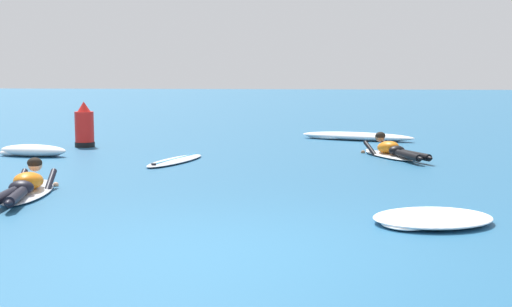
# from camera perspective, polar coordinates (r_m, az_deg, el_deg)

# --- Properties ---
(ground_plane) EXTENTS (120.00, 120.00, 0.00)m
(ground_plane) POSITION_cam_1_polar(r_m,az_deg,el_deg) (16.69, 3.25, 0.65)
(ground_plane) COLOR #235B84
(surfer_near) EXTENTS (0.94, 2.46, 0.55)m
(surfer_near) POSITION_cam_1_polar(r_m,az_deg,el_deg) (10.31, -18.42, -2.61)
(surfer_near) COLOR silver
(surfer_near) RESTS_ON ground
(surfer_far) EXTENTS (1.37, 2.43, 0.54)m
(surfer_far) POSITION_cam_1_polar(r_m,az_deg,el_deg) (14.56, 11.15, 0.22)
(surfer_far) COLOR white
(surfer_far) RESTS_ON ground
(drifting_surfboard) EXTENTS (0.99, 2.19, 0.16)m
(drifting_surfboard) POSITION_cam_1_polar(r_m,az_deg,el_deg) (13.64, -6.69, -0.58)
(drifting_surfboard) COLOR silver
(drifting_surfboard) RESTS_ON ground
(whitewater_front) EXTENTS (1.58, 0.79, 0.25)m
(whitewater_front) POSITION_cam_1_polar(r_m,az_deg,el_deg) (15.26, -17.87, 0.22)
(whitewater_front) COLOR white
(whitewater_front) RESTS_ON ground
(whitewater_mid_left) EXTENTS (3.07, 1.62, 0.21)m
(whitewater_mid_left) POSITION_cam_1_polar(r_m,az_deg,el_deg) (18.23, 8.32, 1.40)
(whitewater_mid_left) COLOR white
(whitewater_mid_left) RESTS_ON ground
(whitewater_mid_right) EXTENTS (1.77, 1.62, 0.13)m
(whitewater_mid_right) POSITION_cam_1_polar(r_m,az_deg,el_deg) (8.33, 14.35, -5.17)
(whitewater_mid_right) COLOR white
(whitewater_mid_right) RESTS_ON ground
(channel_marker_buoy) EXTENTS (0.46, 0.46, 1.08)m
(channel_marker_buoy) POSITION_cam_1_polar(r_m,az_deg,el_deg) (16.83, -13.96, 1.99)
(channel_marker_buoy) COLOR red
(channel_marker_buoy) RESTS_ON ground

